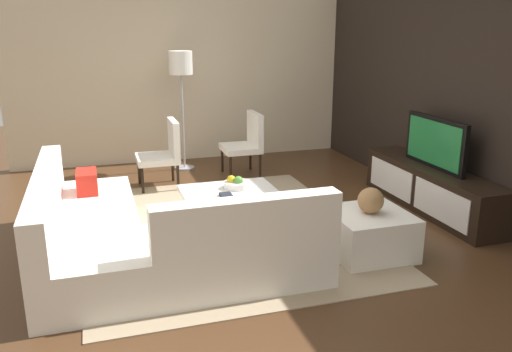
# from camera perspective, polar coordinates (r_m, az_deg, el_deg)

# --- Properties ---
(ground_plane) EXTENTS (14.00, 14.00, 0.00)m
(ground_plane) POSITION_cam_1_polar(r_m,az_deg,el_deg) (5.35, -3.32, -6.25)
(ground_plane) COLOR #4C301C
(feature_wall_back) EXTENTS (6.40, 0.12, 2.80)m
(feature_wall_back) POSITION_cam_1_polar(r_m,az_deg,el_deg) (6.21, 21.73, 9.15)
(feature_wall_back) COLOR black
(feature_wall_back) RESTS_ON ground
(side_wall_left) EXTENTS (0.12, 5.20, 2.80)m
(side_wall_left) POSITION_cam_1_polar(r_m,az_deg,el_deg) (8.15, -7.72, 11.56)
(side_wall_left) COLOR beige
(side_wall_left) RESTS_ON ground
(area_rug) EXTENTS (3.38, 2.75, 0.01)m
(area_rug) POSITION_cam_1_polar(r_m,az_deg,el_deg) (5.44, -3.58, -5.81)
(area_rug) COLOR tan
(area_rug) RESTS_ON ground
(media_console) EXTENTS (2.10, 0.46, 0.50)m
(media_console) POSITION_cam_1_polar(r_m,az_deg,el_deg) (6.25, 18.46, -1.30)
(media_console) COLOR black
(media_console) RESTS_ON ground
(television) EXTENTS (1.02, 0.06, 0.57)m
(television) POSITION_cam_1_polar(r_m,az_deg,el_deg) (6.12, 18.91, 3.46)
(television) COLOR black
(television) RESTS_ON media_console
(sectional_couch) EXTENTS (2.38, 2.31, 0.81)m
(sectional_couch) POSITION_cam_1_polar(r_m,az_deg,el_deg) (4.65, -12.59, -6.49)
(sectional_couch) COLOR white
(sectional_couch) RESTS_ON ground
(coffee_table) EXTENTS (0.96, 0.98, 0.38)m
(coffee_table) POSITION_cam_1_polar(r_m,az_deg,el_deg) (5.39, -2.58, -3.76)
(coffee_table) COLOR black
(coffee_table) RESTS_ON ground
(accent_chair_near) EXTENTS (0.53, 0.52, 0.87)m
(accent_chair_near) POSITION_cam_1_polar(r_m,az_deg,el_deg) (6.82, -9.92, 2.80)
(accent_chair_near) COLOR black
(accent_chair_near) RESTS_ON ground
(floor_lamp) EXTENTS (0.33, 0.33, 1.68)m
(floor_lamp) POSITION_cam_1_polar(r_m,az_deg,el_deg) (7.51, -8.18, 11.35)
(floor_lamp) COLOR #A5A5AA
(floor_lamp) RESTS_ON ground
(ottoman) EXTENTS (0.70, 0.70, 0.40)m
(ottoman) POSITION_cam_1_polar(r_m,az_deg,el_deg) (4.93, 12.15, -6.12)
(ottoman) COLOR white
(ottoman) RESTS_ON ground
(fruit_bowl) EXTENTS (0.28, 0.28, 0.14)m
(fruit_bowl) POSITION_cam_1_polar(r_m,az_deg,el_deg) (5.51, -2.13, -0.81)
(fruit_bowl) COLOR silver
(fruit_bowl) RESTS_ON coffee_table
(accent_chair_far) EXTENTS (0.54, 0.50, 0.87)m
(accent_chair_far) POSITION_cam_1_polar(r_m,az_deg,el_deg) (7.29, -0.97, 3.93)
(accent_chair_far) COLOR black
(accent_chair_far) RESTS_ON ground
(decorative_ball) EXTENTS (0.24, 0.24, 0.24)m
(decorative_ball) POSITION_cam_1_polar(r_m,az_deg,el_deg) (4.82, 12.37, -2.62)
(decorative_ball) COLOR #997247
(decorative_ball) RESTS_ON ottoman
(book_stack) EXTENTS (0.20, 0.14, 0.08)m
(book_stack) POSITION_cam_1_polar(r_m,az_deg,el_deg) (5.09, -3.24, -2.43)
(book_stack) COLOR #2D516B
(book_stack) RESTS_ON coffee_table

